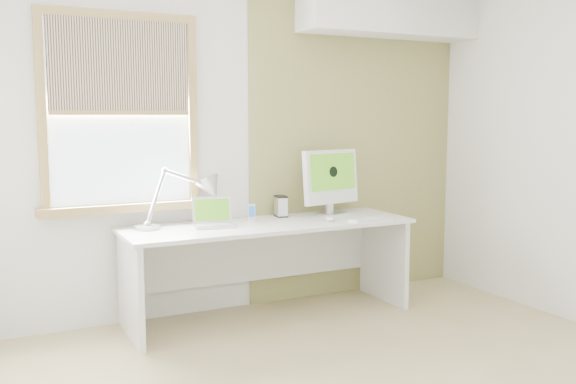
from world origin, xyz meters
TOP-DOWN VIEW (x-y plane):
  - room at (0.00, 0.00)m, footprint 4.04×3.54m
  - accent_wall at (1.00, 1.74)m, footprint 2.00×0.02m
  - soffit at (1.20, 1.57)m, footprint 1.60×0.40m
  - window at (-1.00, 1.71)m, footprint 1.20×0.14m
  - desk at (0.01, 1.44)m, footprint 2.20×0.70m
  - desk_lamp at (-0.46, 1.60)m, footprint 0.78×0.36m
  - laptop at (-0.41, 1.45)m, footprint 0.33×0.28m
  - phone_dock at (-0.09, 1.50)m, footprint 0.09×0.09m
  - external_drive at (0.22, 1.61)m, footprint 0.10×0.14m
  - imac at (0.64, 1.55)m, footprint 0.54×0.23m
  - keyboard at (0.77, 1.15)m, footprint 0.40×0.18m
  - mouse at (0.46, 1.26)m, footprint 0.09×0.12m

SIDE VIEW (x-z plane):
  - desk at x=0.01m, z-range 0.17..0.90m
  - keyboard at x=0.77m, z-range 0.73..0.75m
  - mouse at x=0.46m, z-range 0.73..0.76m
  - phone_dock at x=-0.09m, z-range 0.70..0.84m
  - laptop at x=-0.41m, z-range 0.68..0.88m
  - external_drive at x=0.22m, z-range 0.73..0.90m
  - desk_lamp at x=-0.46m, z-range 0.74..1.17m
  - imac at x=0.64m, z-range 0.76..1.29m
  - room at x=0.00m, z-range -0.02..2.62m
  - accent_wall at x=1.00m, z-range 0.00..2.60m
  - window at x=-1.00m, z-range 0.83..2.25m
  - soffit at x=1.20m, z-range 2.19..2.61m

